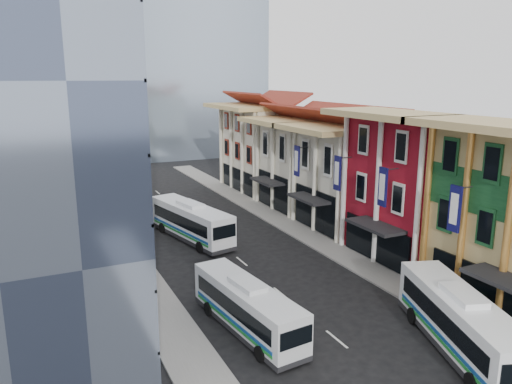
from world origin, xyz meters
TOP-DOWN VIEW (x-y plane):
  - sidewalk_right at (8.50, 22.00)m, footprint 3.00×90.00m
  - sidewalk_left at (-8.50, 22.00)m, footprint 3.00×90.00m
  - shophouse_red at (14.00, 17.00)m, footprint 8.00×10.00m
  - shophouse_cream_near at (14.00, 26.50)m, footprint 8.00×9.00m
  - shophouse_cream_mid at (14.00, 35.50)m, footprint 8.00×9.00m
  - shophouse_cream_far at (14.00, 46.00)m, footprint 8.00×12.00m
  - office_block_far at (-16.00, 42.00)m, footprint 10.00×18.00m
  - bus_left_near at (-4.35, 11.21)m, footprint 3.47×10.27m
  - bus_left_far at (-2.00, 29.39)m, footprint 5.03×11.72m
  - bus_right at (5.50, 4.03)m, footprint 6.17×11.52m

SIDE VIEW (x-z plane):
  - sidewalk_right at x=8.50m, z-range 0.00..0.15m
  - sidewalk_left at x=-8.50m, z-range 0.00..0.15m
  - bus_left_near at x=-4.35m, z-range 0.00..3.23m
  - bus_right at x=5.50m, z-range 0.00..3.62m
  - bus_left_far at x=-2.00m, z-range 0.00..3.66m
  - shophouse_cream_near at x=14.00m, z-range 0.00..10.00m
  - shophouse_cream_mid at x=14.00m, z-range 0.00..10.00m
  - shophouse_cream_far at x=14.00m, z-range 0.00..11.00m
  - shophouse_red at x=14.00m, z-range 0.00..12.00m
  - office_block_far at x=-16.00m, z-range 0.00..14.00m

